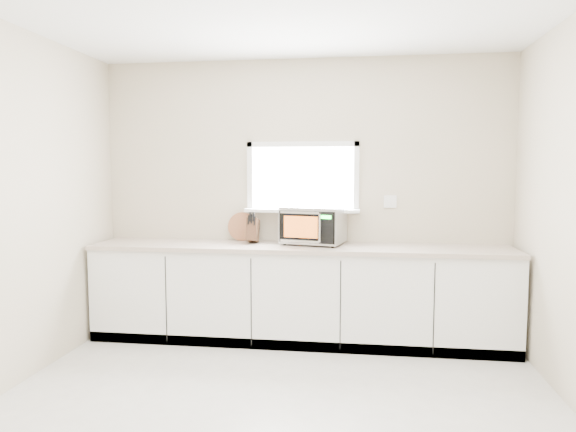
# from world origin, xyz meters

# --- Properties ---
(ground) EXTENTS (4.00, 4.00, 0.00)m
(ground) POSITION_xyz_m (0.00, 0.00, 0.00)
(ground) COLOR beige
(ground) RESTS_ON ground
(back_wall) EXTENTS (4.00, 0.17, 2.70)m
(back_wall) POSITION_xyz_m (0.00, 2.00, 1.36)
(back_wall) COLOR beige
(back_wall) RESTS_ON ground
(cabinets) EXTENTS (3.92, 0.60, 0.88)m
(cabinets) POSITION_xyz_m (0.00, 1.70, 0.44)
(cabinets) COLOR white
(cabinets) RESTS_ON ground
(countertop) EXTENTS (3.92, 0.64, 0.04)m
(countertop) POSITION_xyz_m (0.00, 1.69, 0.90)
(countertop) COLOR #B9A798
(countertop) RESTS_ON cabinets
(microwave) EXTENTS (0.63, 0.54, 0.36)m
(microwave) POSITION_xyz_m (0.13, 1.80, 1.11)
(microwave) COLOR black
(microwave) RESTS_ON countertop
(knife_block) EXTENTS (0.10, 0.21, 0.30)m
(knife_block) POSITION_xyz_m (-0.46, 1.79, 1.05)
(knife_block) COLOR #482C19
(knife_block) RESTS_ON countertop
(cutting_board) EXTENTS (0.28, 0.07, 0.28)m
(cutting_board) POSITION_xyz_m (-0.60, 1.94, 1.06)
(cutting_board) COLOR #955C39
(cutting_board) RESTS_ON countertop
(coffee_grinder) EXTENTS (0.13, 0.13, 0.21)m
(coffee_grinder) POSITION_xyz_m (0.21, 1.84, 1.02)
(coffee_grinder) COLOR #B4B6BC
(coffee_grinder) RESTS_ON countertop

